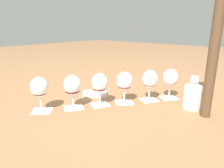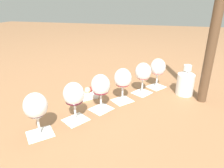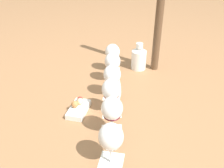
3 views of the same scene
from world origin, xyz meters
name	(u,v)px [view 2 (image 2 of 3)]	position (x,y,z in m)	size (l,w,h in m)	color
ground_plane	(112,105)	(0.00, 0.00, 0.00)	(8.00, 8.00, 0.00)	#936642
tasting_card_0	(156,87)	(-0.31, 0.22, 0.00)	(0.14, 0.14, 0.00)	white
tasting_card_1	(142,93)	(-0.20, 0.14, 0.00)	(0.14, 0.13, 0.00)	white
tasting_card_2	(122,101)	(-0.06, 0.04, 0.00)	(0.14, 0.14, 0.00)	white
tasting_card_3	(101,109)	(0.06, -0.04, 0.00)	(0.14, 0.13, 0.00)	white
tasting_card_4	(76,120)	(0.19, -0.13, 0.00)	(0.14, 0.14, 0.00)	white
tasting_card_5	(40,134)	(0.32, -0.23, 0.00)	(0.14, 0.14, 0.00)	white
wine_glass_0	(158,68)	(-0.31, 0.22, 0.13)	(0.09, 0.09, 0.19)	white
wine_glass_1	(143,73)	(-0.20, 0.14, 0.13)	(0.09, 0.09, 0.19)	white
wine_glass_2	(123,80)	(-0.06, 0.04, 0.13)	(0.09, 0.09, 0.19)	white
wine_glass_3	(101,86)	(0.06, -0.04, 0.13)	(0.09, 0.09, 0.19)	white
wine_glass_4	(74,95)	(0.19, -0.13, 0.13)	(0.09, 0.09, 0.19)	white
wine_glass_5	(36,108)	(0.32, -0.23, 0.13)	(0.09, 0.09, 0.19)	white
ceramic_vase	(185,82)	(-0.24, 0.38, 0.08)	(0.10, 0.10, 0.18)	white
snack_dish	(84,94)	(-0.04, -0.18, 0.02)	(0.17, 0.17, 0.06)	white
umbrella_pole	(215,27)	(-0.18, 0.47, 0.40)	(0.05, 0.05, 0.81)	brown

